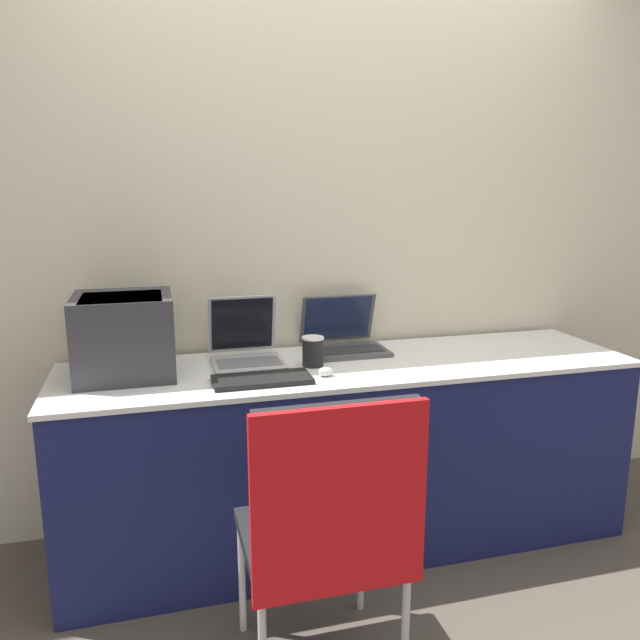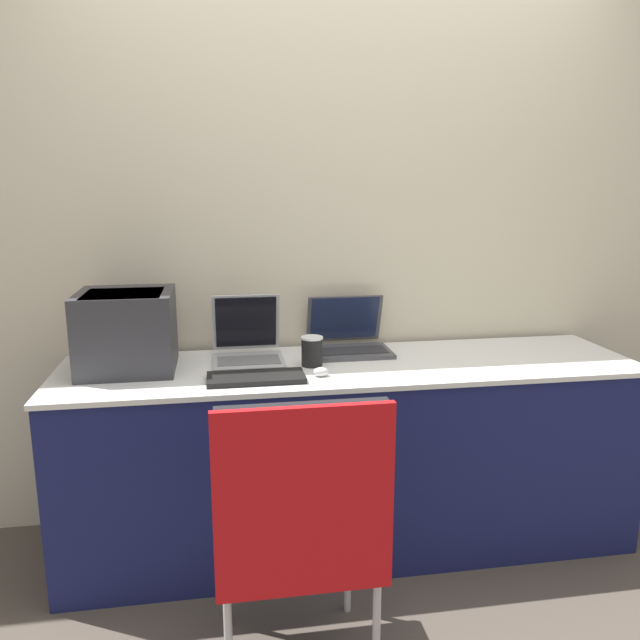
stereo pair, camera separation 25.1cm
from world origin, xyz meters
name	(u,v)px [view 1 (the left image)]	position (x,y,z in m)	size (l,w,h in m)	color
ground_plane	(373,578)	(0.00, 0.00, 0.00)	(14.00, 14.00, 0.00)	brown
wall_back	(327,232)	(0.00, 0.67, 1.30)	(8.00, 0.05, 2.60)	beige
table	(350,453)	(0.00, 0.30, 0.40)	(2.34, 0.62, 0.79)	#191E51
printer	(124,333)	(-0.88, 0.36, 0.96)	(0.36, 0.35, 0.31)	#333338
laptop_left	(246,349)	(-0.41, 0.42, 0.85)	(0.28, 0.32, 0.26)	#B7B7BC
laptop_right	(344,339)	(0.03, 0.50, 0.85)	(0.34, 0.31, 0.23)	#4C4C51
external_keyboard	(262,380)	(-0.40, 0.14, 0.80)	(0.36, 0.16, 0.02)	black
coffee_cup	(313,351)	(-0.16, 0.30, 0.85)	(0.09, 0.09, 0.12)	black
mouse	(326,372)	(-0.15, 0.15, 0.81)	(0.06, 0.04, 0.04)	silver
chair	(330,518)	(-0.32, -0.48, 0.58)	(0.49, 0.46, 0.95)	black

